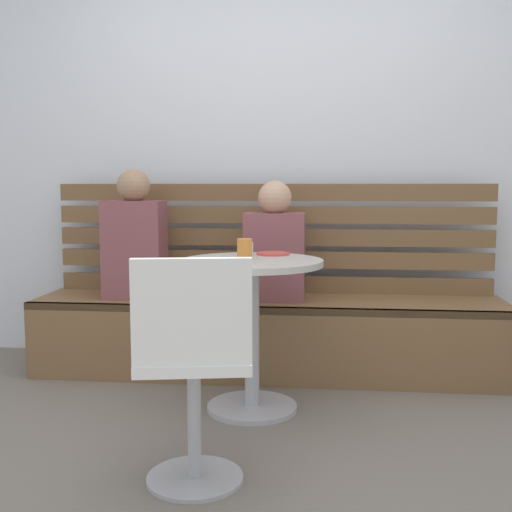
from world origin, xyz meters
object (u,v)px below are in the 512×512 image
(person_adult, at_px, (135,241))
(person_child_left, at_px, (275,248))
(white_chair, at_px, (193,363))
(plate_small, at_px, (273,254))
(booth_bench, at_px, (268,336))
(cafe_table, at_px, (252,305))
(cup_ceramic_white, at_px, (245,250))
(cup_tumbler_orange, at_px, (245,249))

(person_adult, relative_size, person_child_left, 1.10)
(white_chair, relative_size, plate_small, 5.00)
(booth_bench, xyz_separation_m, plate_small, (0.06, -0.39, 0.52))
(cafe_table, distance_m, person_adult, 0.97)
(booth_bench, distance_m, plate_small, 0.65)
(cup_ceramic_white, bearing_deg, cup_tumbler_orange, -84.06)
(cafe_table, bearing_deg, booth_bench, 87.59)
(booth_bench, distance_m, white_chair, 1.44)
(cup_tumbler_orange, relative_size, plate_small, 0.59)
(cup_ceramic_white, bearing_deg, plate_small, 37.85)
(white_chair, relative_size, cup_tumbler_orange, 8.50)
(cafe_table, xyz_separation_m, person_child_left, (0.07, 0.58, 0.22))
(cup_ceramic_white, bearing_deg, person_child_left, 76.55)
(person_child_left, distance_m, plate_small, 0.37)
(booth_bench, height_order, cup_ceramic_white, cup_ceramic_white)
(white_chair, height_order, cup_ceramic_white, white_chair)
(person_adult, xyz_separation_m, cup_ceramic_white, (0.70, -0.45, 0.00))
(cafe_table, height_order, cup_ceramic_white, cup_ceramic_white)
(person_child_left, bearing_deg, booth_bench, 155.73)
(cup_ceramic_white, xyz_separation_m, cup_tumbler_orange, (0.01, -0.12, 0.02))
(white_chair, bearing_deg, person_child_left, 82.49)
(cafe_table, height_order, white_chair, white_chair)
(booth_bench, relative_size, cup_ceramic_white, 33.75)
(cafe_table, relative_size, person_adult, 0.99)
(plate_small, bearing_deg, person_adult, 157.13)
(person_adult, height_order, plate_small, person_adult)
(cafe_table, distance_m, white_chair, 0.82)
(white_chair, distance_m, person_adult, 1.55)
(white_chair, xyz_separation_m, plate_small, (0.20, 1.03, 0.28))
(booth_bench, height_order, cup_tumbler_orange, cup_tumbler_orange)
(white_chair, distance_m, person_child_left, 1.43)
(person_child_left, distance_m, cup_tumbler_orange, 0.60)
(person_adult, relative_size, cup_ceramic_white, 9.33)
(person_adult, bearing_deg, person_child_left, 1.18)
(cup_ceramic_white, height_order, cup_tumbler_orange, cup_tumbler_orange)
(booth_bench, distance_m, cup_tumbler_orange, 0.83)
(booth_bench, bearing_deg, cafe_table, -92.41)
(booth_bench, relative_size, person_adult, 3.62)
(person_adult, bearing_deg, cafe_table, -37.07)
(cup_tumbler_orange, bearing_deg, white_chair, -95.99)
(person_child_left, bearing_deg, cup_tumbler_orange, -99.58)
(booth_bench, xyz_separation_m, person_child_left, (0.04, -0.02, 0.52))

